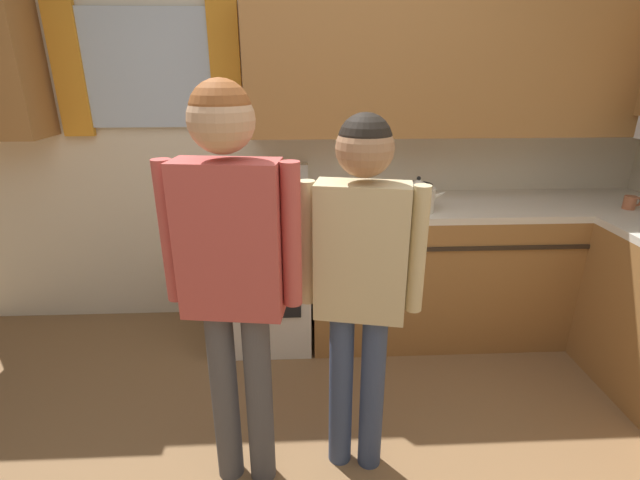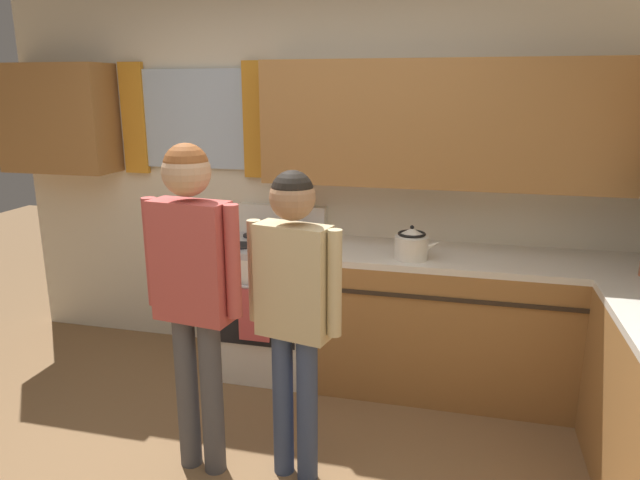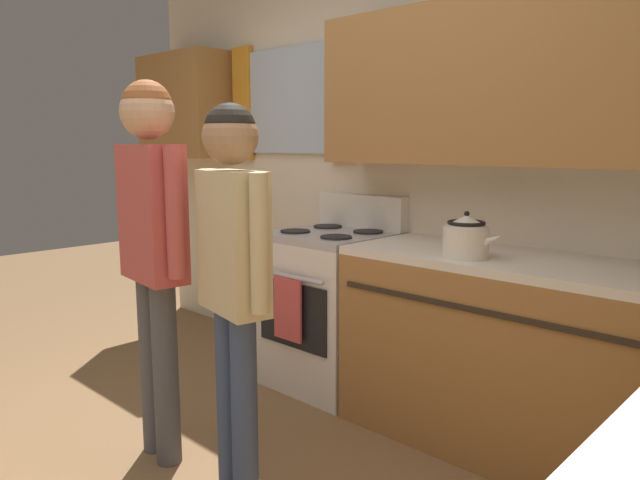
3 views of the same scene
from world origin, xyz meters
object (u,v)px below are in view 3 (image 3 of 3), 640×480
at_px(stovetop_kettle, 466,236).
at_px(stove_oven, 332,306).
at_px(adult_in_plaid, 233,257).
at_px(adult_left, 152,228).

bearing_deg(stovetop_kettle, stove_oven, 170.42).
height_order(stovetop_kettle, adult_in_plaid, adult_in_plaid).
bearing_deg(stove_oven, stovetop_kettle, -9.58).
relative_size(stove_oven, stovetop_kettle, 4.02).
xyz_separation_m(stove_oven, adult_in_plaid, (0.48, -1.09, 0.50)).
xyz_separation_m(stovetop_kettle, adult_left, (-0.94, -0.99, 0.05)).
distance_m(stove_oven, adult_left, 1.28).
distance_m(stove_oven, stovetop_kettle, 1.09).
bearing_deg(stovetop_kettle, adult_left, -133.57).
relative_size(stove_oven, adult_in_plaid, 0.71).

